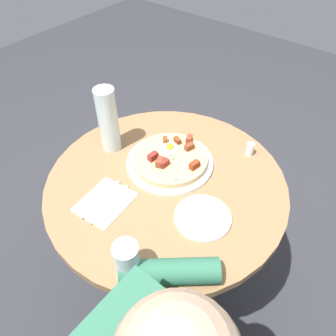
# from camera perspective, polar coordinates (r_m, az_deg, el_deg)

# --- Properties ---
(ground_plane) EXTENTS (6.00, 6.00, 0.00)m
(ground_plane) POSITION_cam_1_polar(r_m,az_deg,el_deg) (1.73, -0.23, -18.87)
(ground_plane) COLOR #2D2D33
(dining_table) EXTENTS (0.82, 0.82, 0.73)m
(dining_table) POSITION_cam_1_polar(r_m,az_deg,el_deg) (1.26, -0.31, -7.60)
(dining_table) COLOR olive
(dining_table) RESTS_ON ground_plane
(pizza_plate) EXTENTS (0.31, 0.31, 0.01)m
(pizza_plate) POSITION_cam_1_polar(r_m,az_deg,el_deg) (1.18, 0.32, 0.98)
(pizza_plate) COLOR white
(pizza_plate) RESTS_ON dining_table
(breakfast_pizza) EXTENTS (0.27, 0.27, 0.05)m
(breakfast_pizza) POSITION_cam_1_polar(r_m,az_deg,el_deg) (1.17, 0.37, 1.70)
(breakfast_pizza) COLOR tan
(breakfast_pizza) RESTS_ON pizza_plate
(bread_plate) EXTENTS (0.18, 0.18, 0.01)m
(bread_plate) POSITION_cam_1_polar(r_m,az_deg,el_deg) (1.02, 6.03, -8.52)
(bread_plate) COLOR silver
(bread_plate) RESTS_ON dining_table
(napkin) EXTENTS (0.16, 0.18, 0.00)m
(napkin) POSITION_cam_1_polar(r_m,az_deg,el_deg) (1.08, -10.85, -5.85)
(napkin) COLOR white
(napkin) RESTS_ON dining_table
(fork) EXTENTS (0.03, 0.18, 0.00)m
(fork) POSITION_cam_1_polar(r_m,az_deg,el_deg) (1.08, -11.60, -5.28)
(fork) COLOR silver
(fork) RESTS_ON napkin
(knife) EXTENTS (0.03, 0.18, 0.00)m
(knife) POSITION_cam_1_polar(r_m,az_deg,el_deg) (1.07, -10.15, -6.12)
(knife) COLOR silver
(knife) RESTS_ON napkin
(water_glass) EXTENTS (0.07, 0.07, 0.12)m
(water_glass) POSITION_cam_1_polar(r_m,az_deg,el_deg) (0.88, -7.13, -15.66)
(water_glass) COLOR silver
(water_glass) RESTS_ON dining_table
(water_bottle) EXTENTS (0.07, 0.07, 0.25)m
(water_bottle) POSITION_cam_1_polar(r_m,az_deg,el_deg) (1.19, -10.36, 8.15)
(water_bottle) COLOR silver
(water_bottle) RESTS_ON dining_table
(salt_shaker) EXTENTS (0.03, 0.03, 0.05)m
(salt_shaker) POSITION_cam_1_polar(r_m,az_deg,el_deg) (1.24, 14.03, 3.17)
(salt_shaker) COLOR white
(salt_shaker) RESTS_ON dining_table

